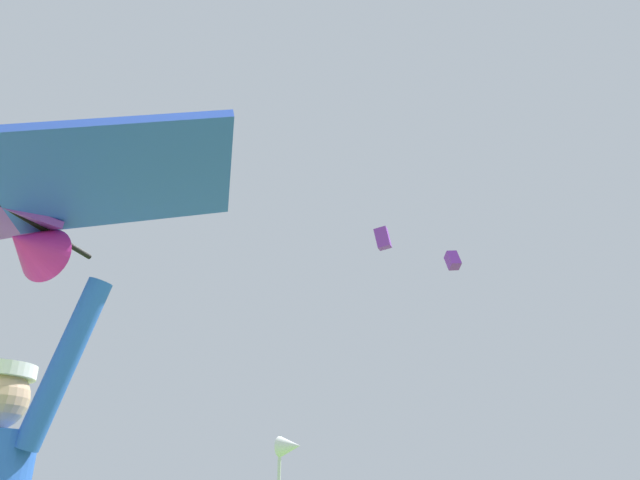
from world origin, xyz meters
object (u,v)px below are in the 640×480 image
at_px(held_stunt_kite, 23,205).
at_px(distant_kite_purple_high_right, 453,260).
at_px(distant_kite_purple_mid_right, 383,238).
at_px(marker_flag, 288,457).

xyz_separation_m(held_stunt_kite, distant_kite_purple_high_right, (-4.71, 25.43, 9.75)).
distance_m(distant_kite_purple_mid_right, marker_flag, 29.75).
bearing_deg(distant_kite_purple_high_right, distant_kite_purple_mid_right, 141.90).
relative_size(held_stunt_kite, distant_kite_purple_mid_right, 1.28).
relative_size(distant_kite_purple_high_right, distant_kite_purple_mid_right, 0.70).
xyz_separation_m(distant_kite_purple_mid_right, marker_flag, (8.31, -24.68, -14.39)).
xyz_separation_m(held_stunt_kite, distant_kite_purple_mid_right, (-10.01, 29.58, 13.74)).
height_order(distant_kite_purple_high_right, marker_flag, distant_kite_purple_high_right).
bearing_deg(marker_flag, held_stunt_kite, -70.97).
bearing_deg(held_stunt_kite, distant_kite_purple_high_right, 100.49).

